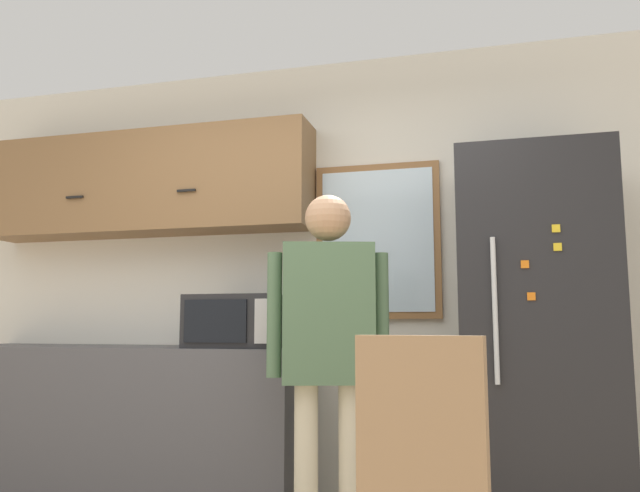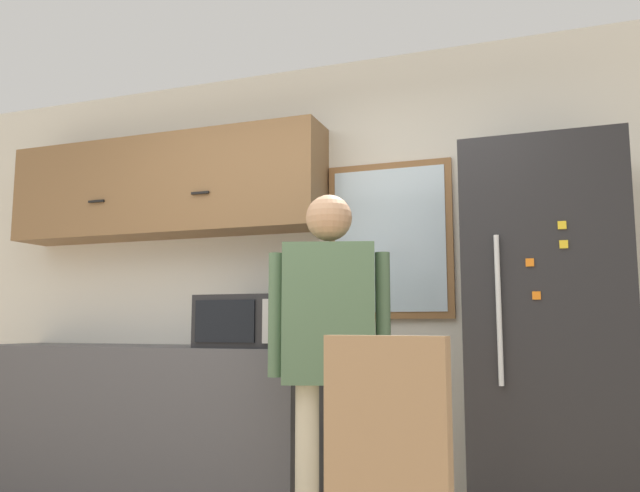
% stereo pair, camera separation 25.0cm
% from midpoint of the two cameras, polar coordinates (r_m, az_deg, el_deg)
% --- Properties ---
extents(back_wall, '(6.00, 0.06, 2.70)m').
position_cam_midpoint_polar(back_wall, '(3.84, -2.22, -2.79)').
color(back_wall, silver).
rests_on(back_wall, ground_plane).
extents(counter, '(2.21, 0.61, 0.93)m').
position_cam_midpoint_polar(counter, '(4.04, -19.37, -15.22)').
color(counter, '#4C4C51').
rests_on(counter, ground_plane).
extents(upper_cabinets, '(2.21, 0.34, 0.64)m').
position_cam_midpoint_polar(upper_cabinets, '(4.22, -17.43, 5.39)').
color(upper_cabinets, olive).
extents(microwave, '(0.52, 0.41, 0.29)m').
position_cam_midpoint_polar(microwave, '(3.60, -9.56, -6.81)').
color(microwave, '#232326').
rests_on(microwave, counter).
extents(person, '(0.55, 0.33, 1.67)m').
position_cam_midpoint_polar(person, '(2.93, -1.71, -7.92)').
color(person, beige).
rests_on(person, ground_plane).
extents(refrigerator, '(0.74, 0.67, 1.93)m').
position_cam_midpoint_polar(refrigerator, '(3.31, 17.21, -8.38)').
color(refrigerator, '#232326').
rests_on(refrigerator, ground_plane).
extents(window, '(0.75, 0.05, 0.93)m').
position_cam_midpoint_polar(window, '(3.73, 3.37, 0.50)').
color(window, olive).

